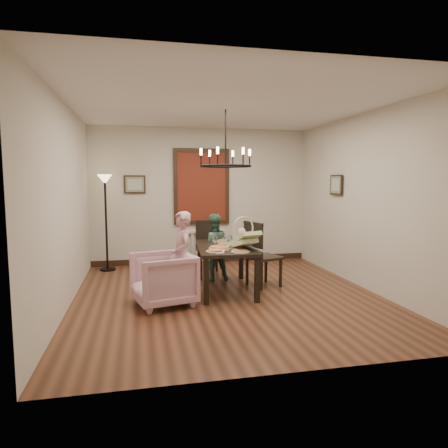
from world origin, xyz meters
name	(u,v)px	position (x,y,z in m)	size (l,w,h in m)	color
room_shell	(222,202)	(0.00, 0.37, 1.40)	(4.51, 5.00, 2.81)	brown
dining_table	(226,251)	(0.04, 0.29, 0.62)	(0.97, 1.57, 0.71)	black
chair_far	(211,247)	(-0.01, 1.40, 0.50)	(0.44, 0.44, 1.00)	black
chair_right	(264,253)	(0.70, 0.41, 0.54)	(0.48, 0.48, 1.09)	black
armchair	(163,279)	(-0.97, -0.25, 0.37)	(0.79, 0.81, 0.73)	#DBA7BE
elderly_woman	(182,265)	(-0.70, -0.16, 0.54)	(0.39, 0.26, 1.08)	#C68C92
seated_man	(213,253)	(-0.04, 0.96, 0.48)	(0.47, 0.36, 0.96)	#3C6650
baby_bouncer	(244,238)	(0.23, -0.10, 0.88)	(0.38, 0.53, 0.34)	beige
salad_bowl	(226,245)	(0.01, 0.19, 0.74)	(0.28, 0.28, 0.07)	white
pizza_platter	(220,248)	(-0.10, 0.06, 0.73)	(0.34, 0.34, 0.04)	tan
drinking_glass	(226,242)	(0.04, 0.27, 0.78)	(0.07, 0.07, 0.14)	silver
window_blinds	(202,187)	(0.00, 2.46, 1.60)	(1.00, 0.03, 1.40)	maroon
radiator	(202,246)	(0.00, 2.48, 0.35)	(0.92, 0.12, 0.62)	silver
picture_back	(135,184)	(-1.35, 2.47, 1.65)	(0.42, 0.03, 0.36)	black
picture_right	(336,185)	(2.21, 0.90, 1.65)	(0.42, 0.03, 0.36)	black
floor_lamp	(106,224)	(-1.90, 2.15, 0.90)	(0.30, 0.30, 1.80)	black
chandelier	(226,166)	(0.04, 0.29, 1.95)	(0.80, 0.80, 0.04)	black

